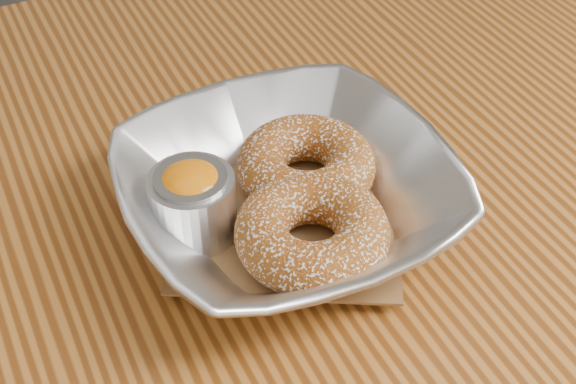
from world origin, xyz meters
name	(u,v)px	position (x,y,z in m)	size (l,w,h in m)	color
table	(344,322)	(0.00, 0.00, 0.65)	(1.20, 0.80, 0.75)	brown
serving_bowl	(288,196)	(-0.04, 0.02, 0.78)	(0.21, 0.21, 0.05)	silver
parchment	(288,215)	(-0.04, 0.02, 0.76)	(0.14, 0.14, 0.00)	brown
donut_back	(306,166)	(-0.01, 0.04, 0.78)	(0.09, 0.09, 0.03)	#8E4713
donut_front	(312,232)	(-0.04, -0.01, 0.78)	(0.10, 0.10, 0.03)	#8E4713
ramekin	(193,202)	(-0.10, 0.03, 0.79)	(0.05, 0.05, 0.05)	silver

